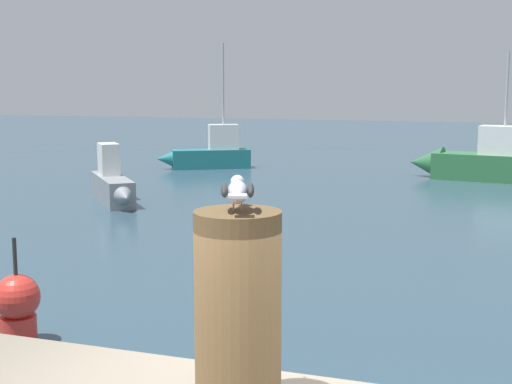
{
  "coord_description": "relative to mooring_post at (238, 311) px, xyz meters",
  "views": [
    {
      "loc": [
        0.91,
        -3.4,
        3.14
      ],
      "look_at": [
        -0.18,
        -0.22,
        2.64
      ],
      "focal_mm": 50.58,
      "sensor_mm": 36.0,
      "label": 1
    }
  ],
  "objects": [
    {
      "name": "boat_green",
      "position": [
        0.55,
        21.91,
        -1.52
      ],
      "size": [
        5.15,
        1.95,
        4.28
      ],
      "color": "#2D6B3D",
      "rests_on": "ground_plane"
    },
    {
      "name": "boat_grey",
      "position": [
        -8.72,
        13.86,
        -1.64
      ],
      "size": [
        2.69,
        3.0,
        1.55
      ],
      "color": "gray",
      "rests_on": "ground_plane"
    },
    {
      "name": "mooring_post",
      "position": [
        0.0,
        0.0,
        0.0
      ],
      "size": [
        0.39,
        0.39,
        0.91
      ],
      "primitive_type": "cylinder",
      "color": "brown",
      "rests_on": "harbor_quay"
    },
    {
      "name": "channel_buoy",
      "position": [
        -4.39,
        4.11,
        -1.65
      ],
      "size": [
        0.56,
        0.56,
        1.33
      ],
      "color": "red",
      "rests_on": "ground_plane"
    },
    {
      "name": "seagull",
      "position": [
        -0.0,
        0.01,
        0.55
      ],
      "size": [
        0.2,
        0.38,
        0.14
      ],
      "color": "tan",
      "rests_on": "mooring_post"
    },
    {
      "name": "boat_teal",
      "position": [
        -9.42,
        22.04,
        -1.56
      ],
      "size": [
        3.41,
        2.42,
        4.66
      ],
      "color": "#1E7075",
      "rests_on": "ground_plane"
    }
  ]
}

